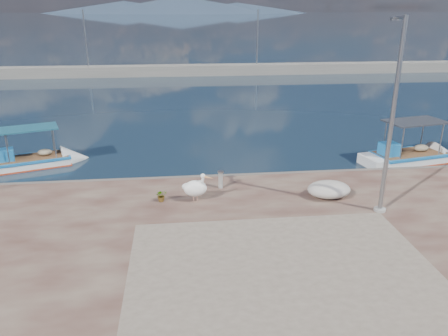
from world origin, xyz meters
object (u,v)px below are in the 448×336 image
(boat_left, at_px, (33,163))
(bollard_near, at_px, (221,179))
(pelican, at_px, (196,188))
(lamp_post, at_px, (391,126))
(boat_right, at_px, (409,159))

(boat_left, distance_m, bollard_near, 10.59)
(pelican, height_order, lamp_post, lamp_post)
(boat_right, distance_m, bollard_near, 10.99)
(pelican, bearing_deg, lamp_post, 8.76)
(boat_left, distance_m, pelican, 10.37)
(boat_left, xyz_separation_m, boat_right, (19.61, -1.57, 0.02))
(boat_right, xyz_separation_m, lamp_post, (-4.62, -6.42, 3.59))
(boat_right, height_order, bollard_near, boat_right)
(boat_right, xyz_separation_m, pelican, (-11.49, -4.81, 0.86))
(lamp_post, bearing_deg, boat_left, 151.94)
(boat_left, relative_size, bollard_near, 6.87)
(boat_left, bearing_deg, boat_right, -23.32)
(lamp_post, bearing_deg, pelican, 166.80)
(pelican, bearing_deg, boat_left, 163.81)
(boat_left, xyz_separation_m, pelican, (8.12, -6.38, 0.88))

